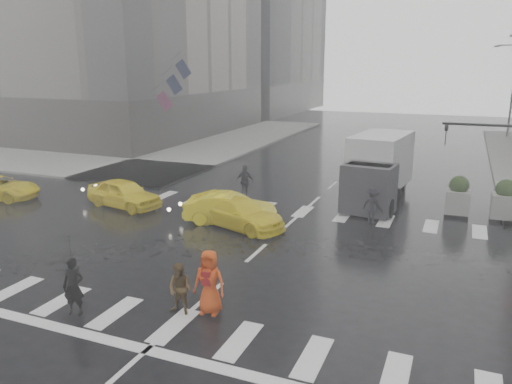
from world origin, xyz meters
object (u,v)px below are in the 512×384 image
at_px(traffic_signal_pole, 511,153).
at_px(box_truck, 377,167).
at_px(pedestrian_brown, 180,289).
at_px(pedestrian_orange, 209,282).
at_px(taxi_front, 124,193).
at_px(taxi_mid, 230,208).

bearing_deg(traffic_signal_pole, box_truck, 168.96).
distance_m(pedestrian_brown, pedestrian_orange, 0.87).
distance_m(pedestrian_orange, taxi_front, 12.33).
bearing_deg(taxi_mid, taxi_front, 73.65).
xyz_separation_m(traffic_signal_pole, taxi_mid, (-11.55, -5.00, -2.53)).
relative_size(pedestrian_orange, taxi_front, 0.46).
height_order(taxi_front, box_truck, box_truck).
height_order(pedestrian_brown, pedestrian_orange, pedestrian_orange).
height_order(traffic_signal_pole, pedestrian_orange, traffic_signal_pole).
bearing_deg(pedestrian_brown, taxi_mid, 106.01).
height_order(traffic_signal_pole, box_truck, traffic_signal_pole).
distance_m(pedestrian_brown, taxi_front, 12.04).
distance_m(traffic_signal_pole, box_truck, 6.27).
distance_m(pedestrian_orange, box_truck, 14.33).
bearing_deg(pedestrian_orange, traffic_signal_pole, 50.70).
bearing_deg(taxi_front, box_truck, -51.55).
relative_size(pedestrian_orange, taxi_mid, 0.46).
bearing_deg(pedestrian_orange, taxi_mid, 105.28).
bearing_deg(box_truck, taxi_mid, -125.33).
relative_size(traffic_signal_pole, box_truck, 0.69).
height_order(pedestrian_orange, box_truck, box_truck).
height_order(pedestrian_brown, box_truck, box_truck).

